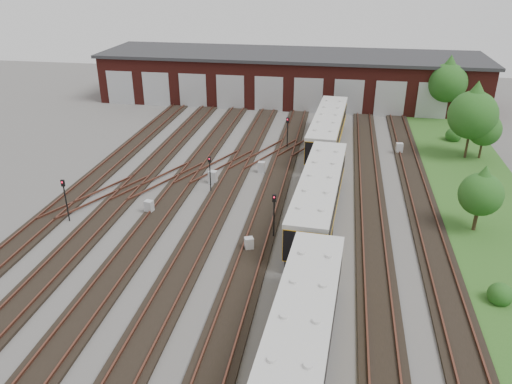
# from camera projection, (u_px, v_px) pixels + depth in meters

# --- Properties ---
(ground) EXTENTS (120.00, 120.00, 0.00)m
(ground) POSITION_uv_depth(u_px,v_px,m) (224.00, 250.00, 33.65)
(ground) COLOR #474542
(ground) RESTS_ON ground
(track_network) EXTENTS (30.40, 70.00, 0.33)m
(track_network) POSITION_uv_depth(u_px,v_px,m) (223.00, 244.00, 34.16)
(track_network) COLOR black
(track_network) RESTS_ON ground
(maintenance_shed) EXTENTS (51.00, 12.50, 6.35)m
(maintenance_shed) POSITION_uv_depth(u_px,v_px,m) (290.00, 77.00, 67.95)
(maintenance_shed) COLOR #4B1712
(maintenance_shed) RESTS_ON ground
(grass_verge) EXTENTS (8.00, 55.00, 0.05)m
(grass_verge) POSITION_uv_depth(u_px,v_px,m) (485.00, 205.00, 39.64)
(grass_verge) COLOR #244F1A
(grass_verge) RESTS_ON ground
(metro_train) EXTENTS (3.68, 47.49, 3.17)m
(metro_train) POSITION_uv_depth(u_px,v_px,m) (319.00, 196.00, 36.72)
(metro_train) COLOR black
(metro_train) RESTS_ON ground
(signal_mast_0) EXTENTS (0.26, 0.24, 3.35)m
(signal_mast_0) POSITION_uv_depth(u_px,v_px,m) (65.00, 195.00, 36.43)
(signal_mast_0) COLOR black
(signal_mast_0) RESTS_ON ground
(signal_mast_1) EXTENTS (0.25, 0.23, 3.22)m
(signal_mast_1) POSITION_uv_depth(u_px,v_px,m) (210.00, 170.00, 40.96)
(signal_mast_1) COLOR black
(signal_mast_1) RESTS_ON ground
(signal_mast_2) EXTENTS (0.31, 0.29, 3.27)m
(signal_mast_2) POSITION_uv_depth(u_px,v_px,m) (288.00, 129.00, 50.73)
(signal_mast_2) COLOR black
(signal_mast_2) RESTS_ON ground
(signal_mast_3) EXTENTS (0.27, 0.25, 3.38)m
(signal_mast_3) POSITION_uv_depth(u_px,v_px,m) (274.00, 211.00, 34.13)
(signal_mast_3) COLOR black
(signal_mast_3) RESTS_ON ground
(relay_cabinet_0) EXTENTS (0.71, 0.63, 1.03)m
(relay_cabinet_0) POSITION_uv_depth(u_px,v_px,m) (149.00, 207.00, 38.31)
(relay_cabinet_0) COLOR #A6A8AB
(relay_cabinet_0) RESTS_ON ground
(relay_cabinet_1) EXTENTS (0.75, 0.65, 1.15)m
(relay_cabinet_1) POSITION_uv_depth(u_px,v_px,m) (213.00, 177.00, 43.33)
(relay_cabinet_1) COLOR #A6A8AB
(relay_cabinet_1) RESTS_ON ground
(relay_cabinet_2) EXTENTS (0.72, 0.67, 0.96)m
(relay_cabinet_2) POSITION_uv_depth(u_px,v_px,m) (249.00, 244.00, 33.38)
(relay_cabinet_2) COLOR #A6A8AB
(relay_cabinet_2) RESTS_ON ground
(relay_cabinet_3) EXTENTS (0.63, 0.52, 1.03)m
(relay_cabinet_3) POSITION_uv_depth(u_px,v_px,m) (262.00, 167.00, 45.58)
(relay_cabinet_3) COLOR #A6A8AB
(relay_cabinet_3) RESTS_ON ground
(relay_cabinet_4) EXTENTS (0.71, 0.61, 1.09)m
(relay_cabinet_4) POSITION_uv_depth(u_px,v_px,m) (399.00, 148.00, 50.00)
(relay_cabinet_4) COLOR #A6A8AB
(relay_cabinet_4) RESTS_ON ground
(tree_0) EXTENTS (4.63, 4.63, 7.67)m
(tree_0) POSITION_uv_depth(u_px,v_px,m) (448.00, 78.00, 59.24)
(tree_0) COLOR #312516
(tree_0) RESTS_ON ground
(tree_1) EXTENTS (3.15, 3.15, 5.22)m
(tree_1) POSITION_uv_depth(u_px,v_px,m) (485.00, 126.00, 47.58)
(tree_1) COLOR #312516
(tree_1) RESTS_ON ground
(tree_2) EXTENTS (4.60, 4.60, 7.63)m
(tree_2) POSITION_uv_depth(u_px,v_px,m) (474.00, 109.00, 47.07)
(tree_2) COLOR #312516
(tree_2) RESTS_ON ground
(tree_3) EXTENTS (3.05, 3.05, 5.06)m
(tree_3) POSITION_uv_depth(u_px,v_px,m) (482.00, 189.00, 34.68)
(tree_3) COLOR #312516
(tree_3) RESTS_ON ground
(bush_0) EXTENTS (1.40, 1.40, 1.40)m
(bush_0) POSITION_uv_depth(u_px,v_px,m) (501.00, 292.00, 28.25)
(bush_0) COLOR #194012
(bush_0) RESTS_ON ground
(bush_1) EXTENTS (1.67, 1.67, 1.67)m
(bush_1) POSITION_uv_depth(u_px,v_px,m) (485.00, 180.00, 42.18)
(bush_1) COLOR #194012
(bush_1) RESTS_ON ground
(bush_2) EXTENTS (1.67, 1.67, 1.67)m
(bush_2) POSITION_uv_depth(u_px,v_px,m) (454.00, 133.00, 53.45)
(bush_2) COLOR #194012
(bush_2) RESTS_ON ground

